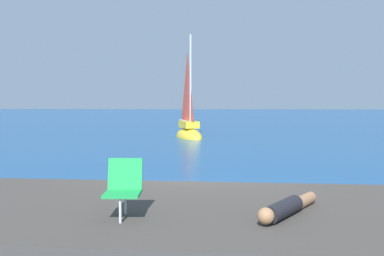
# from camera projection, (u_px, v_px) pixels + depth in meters

# --- Properties ---
(ground_plane) EXTENTS (160.00, 160.00, 0.00)m
(ground_plane) POSITION_uv_depth(u_px,v_px,m) (205.00, 201.00, 11.14)
(ground_plane) COLOR navy
(shore_ledge) EXTENTS (8.28, 4.62, 0.75)m
(shore_ledge) POSITION_uv_depth(u_px,v_px,m) (167.00, 230.00, 7.35)
(shore_ledge) COLOR #423D38
(shore_ledge) RESTS_ON ground
(boulder_seaward) EXTENTS (1.14, 1.11, 0.62)m
(boulder_seaward) POSITION_uv_depth(u_px,v_px,m) (31.00, 210.00, 10.25)
(boulder_seaward) COLOR #453631
(boulder_seaward) RESTS_ON ground
(boulder_inland) EXTENTS (1.89, 2.04, 1.12)m
(boulder_inland) POSITION_uv_depth(u_px,v_px,m) (301.00, 215.00, 9.77)
(boulder_inland) COLOR #40382F
(boulder_inland) RESTS_ON ground
(sailboat_near) EXTENTS (2.34, 3.61, 6.52)m
(sailboat_near) POSITION_uv_depth(u_px,v_px,m) (189.00, 132.00, 28.03)
(sailboat_near) COLOR yellow
(sailboat_near) RESTS_ON ground
(person_sunbather) EXTENTS (1.02, 1.58, 0.25)m
(person_sunbather) POSITION_uv_depth(u_px,v_px,m) (287.00, 208.00, 6.71)
(person_sunbather) COLOR black
(person_sunbather) RESTS_ON shore_ledge
(beach_chair) EXTENTS (0.51, 0.62, 0.80)m
(beach_chair) POSITION_uv_depth(u_px,v_px,m) (124.00, 185.00, 6.63)
(beach_chair) COLOR green
(beach_chair) RESTS_ON shore_ledge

